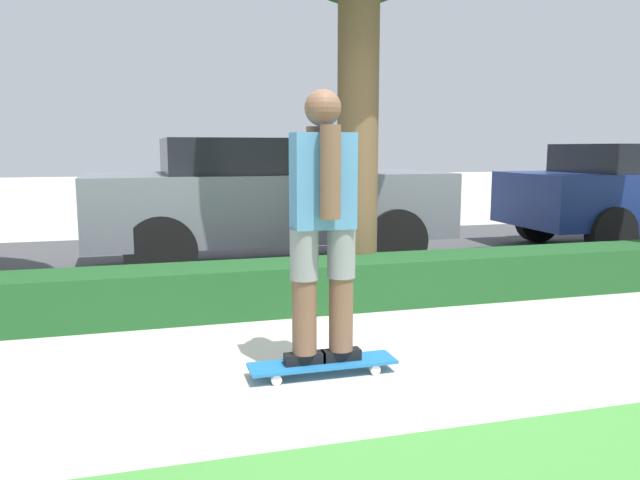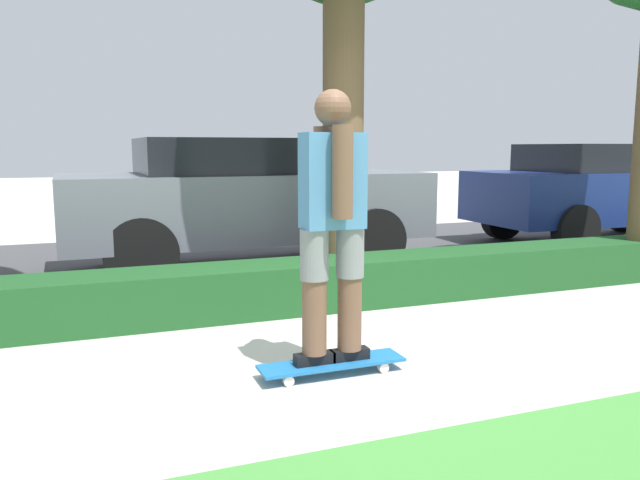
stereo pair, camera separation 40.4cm
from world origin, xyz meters
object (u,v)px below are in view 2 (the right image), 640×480
object	(u,v)px
skateboard	(332,364)
parked_car_rear	(604,190)
skater_person	(332,220)
parked_car_middle	(245,198)

from	to	relation	value
skateboard	parked_car_rear	xyz separation A→B (m)	(6.10, 3.85, 0.74)
skateboard	skater_person	size ratio (longest dim) A/B	0.56
skater_person	skateboard	bearing A→B (deg)	0.00
skater_person	parked_car_middle	bearing A→B (deg)	84.14
skater_person	parked_car_middle	xyz separation A→B (m)	(0.38, 3.73, -0.16)
skateboard	skater_person	world-z (taller)	skater_person
skater_person	parked_car_rear	size ratio (longest dim) A/B	0.41
parked_car_middle	parked_car_rear	world-z (taller)	parked_car_middle
parked_car_middle	parked_car_rear	bearing A→B (deg)	-0.05
parked_car_rear	skateboard	bearing A→B (deg)	-146.11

